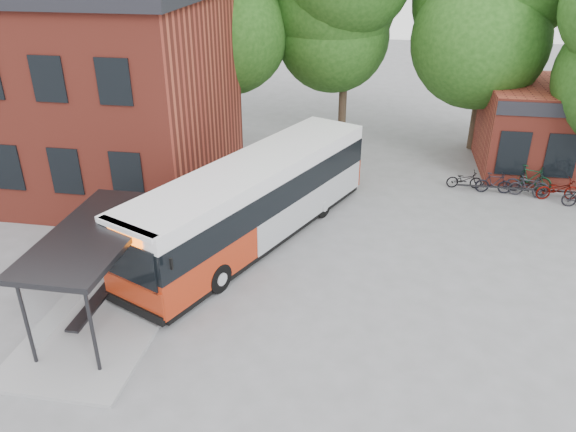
% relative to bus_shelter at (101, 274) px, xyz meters
% --- Properties ---
extents(ground, '(100.00, 100.00, 0.00)m').
position_rel_bus_shelter_xyz_m(ground, '(4.50, 1.00, -1.45)').
color(ground, slate).
extents(station_building, '(18.40, 10.40, 8.50)m').
position_rel_bus_shelter_xyz_m(station_building, '(-8.50, 10.00, 2.80)').
color(station_building, maroon).
rests_on(station_building, ground).
extents(bus_shelter, '(3.60, 7.00, 2.90)m').
position_rel_bus_shelter_xyz_m(bus_shelter, '(0.00, 0.00, 0.00)').
color(bus_shelter, '#27272A').
rests_on(bus_shelter, ground).
extents(bike_rail, '(5.20, 0.10, 0.38)m').
position_rel_bus_shelter_xyz_m(bike_rail, '(13.78, 11.00, -1.26)').
color(bike_rail, '#27272A').
rests_on(bike_rail, ground).
extents(tree_0, '(7.92, 7.92, 11.00)m').
position_rel_bus_shelter_xyz_m(tree_0, '(-1.50, 17.00, 4.05)').
color(tree_0, '#1A4011').
rests_on(tree_0, ground).
extents(tree_1, '(7.92, 7.92, 10.40)m').
position_rel_bus_shelter_xyz_m(tree_1, '(5.50, 18.00, 3.75)').
color(tree_1, '#1A4011').
rests_on(tree_1, ground).
extents(tree_2, '(7.92, 7.92, 11.00)m').
position_rel_bus_shelter_xyz_m(tree_2, '(12.50, 17.00, 4.05)').
color(tree_2, '#1A4011').
rests_on(tree_2, ground).
extents(city_bus, '(7.28, 11.98, 3.05)m').
position_rel_bus_shelter_xyz_m(city_bus, '(3.35, 5.38, 0.07)').
color(city_bus, '#A12910').
rests_on(city_bus, ground).
extents(bicycle_0, '(1.60, 0.66, 0.82)m').
position_rel_bus_shelter_xyz_m(bicycle_0, '(11.54, 11.52, -1.04)').
color(bicycle_0, black).
rests_on(bicycle_0, ground).
extents(bicycle_1, '(1.59, 0.48, 0.95)m').
position_rel_bus_shelter_xyz_m(bicycle_1, '(12.74, 11.17, -0.97)').
color(bicycle_1, black).
rests_on(bicycle_1, ground).
extents(bicycle_3, '(1.63, 0.73, 0.95)m').
position_rel_bus_shelter_xyz_m(bicycle_3, '(14.14, 11.01, -0.98)').
color(bicycle_3, '#232228').
rests_on(bicycle_3, ground).
extents(bicycle_4, '(1.88, 1.06, 0.93)m').
position_rel_bus_shelter_xyz_m(bicycle_4, '(14.21, 11.39, -0.98)').
color(bicycle_4, black).
rests_on(bicycle_4, ground).
extents(bicycle_5, '(1.92, 1.18, 1.12)m').
position_rel_bus_shelter_xyz_m(bicycle_5, '(14.38, 11.84, -0.89)').
color(bicycle_5, black).
rests_on(bicycle_5, ground).
extents(bicycle_6, '(1.89, 0.90, 0.96)m').
position_rel_bus_shelter_xyz_m(bicycle_6, '(15.34, 10.92, -0.97)').
color(bicycle_6, '#460804').
rests_on(bicycle_6, ground).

